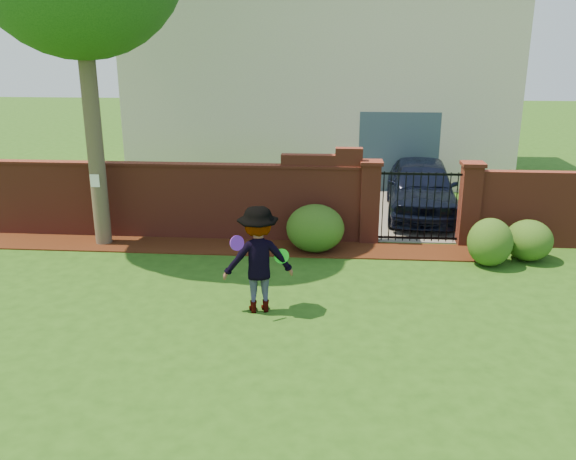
# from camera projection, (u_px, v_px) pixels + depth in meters

# --- Properties ---
(ground) EXTENTS (80.00, 80.00, 0.01)m
(ground) POSITION_uv_depth(u_px,v_px,m) (237.00, 313.00, 10.19)
(ground) COLOR #214912
(ground) RESTS_ON ground
(mulch_bed) EXTENTS (11.10, 1.08, 0.03)m
(mulch_bed) POSITION_uv_depth(u_px,v_px,m) (219.00, 247.00, 13.43)
(mulch_bed) COLOR black
(mulch_bed) RESTS_ON ground
(brick_wall) EXTENTS (8.70, 0.31, 2.16)m
(brick_wall) POSITION_uv_depth(u_px,v_px,m) (177.00, 199.00, 13.87)
(brick_wall) COLOR maroon
(brick_wall) RESTS_ON ground
(brick_wall_return) EXTENTS (4.00, 0.25, 1.70)m
(brick_wall_return) POSITION_uv_depth(u_px,v_px,m) (562.00, 210.00, 13.24)
(brick_wall_return) COLOR maroon
(brick_wall_return) RESTS_ON ground
(pillar_left) EXTENTS (0.50, 0.50, 1.88)m
(pillar_left) POSITION_uv_depth(u_px,v_px,m) (370.00, 201.00, 13.52)
(pillar_left) COLOR maroon
(pillar_left) RESTS_ON ground
(pillar_right) EXTENTS (0.50, 0.50, 1.88)m
(pillar_right) POSITION_uv_depth(u_px,v_px,m) (470.00, 203.00, 13.36)
(pillar_right) COLOR maroon
(pillar_right) RESTS_ON ground
(iron_gate) EXTENTS (1.78, 0.03, 1.60)m
(iron_gate) POSITION_uv_depth(u_px,v_px,m) (419.00, 207.00, 13.47)
(iron_gate) COLOR black
(iron_gate) RESTS_ON ground
(driveway) EXTENTS (3.20, 8.00, 0.01)m
(driveway) POSITION_uv_depth(u_px,v_px,m) (400.00, 199.00, 17.53)
(driveway) COLOR slate
(driveway) RESTS_ON ground
(house) EXTENTS (12.40, 6.40, 6.30)m
(house) POSITION_uv_depth(u_px,v_px,m) (320.00, 79.00, 20.58)
(house) COLOR beige
(house) RESTS_ON ground
(car) EXTENTS (2.05, 4.46, 1.48)m
(car) POSITION_uv_depth(u_px,v_px,m) (422.00, 189.00, 15.55)
(car) COLOR black
(car) RESTS_ON ground
(paper_notice) EXTENTS (0.20, 0.01, 0.28)m
(paper_notice) POSITION_uv_depth(u_px,v_px,m) (95.00, 181.00, 13.06)
(paper_notice) COLOR white
(paper_notice) RESTS_ON tree
(shrub_left) EXTENTS (1.26, 1.26, 1.03)m
(shrub_left) POSITION_uv_depth(u_px,v_px,m) (315.00, 228.00, 13.06)
(shrub_left) COLOR #1E4815
(shrub_left) RESTS_ON ground
(shrub_middle) EXTENTS (0.90, 0.90, 0.99)m
(shrub_middle) POSITION_uv_depth(u_px,v_px,m) (490.00, 242.00, 12.21)
(shrub_middle) COLOR #1E4815
(shrub_middle) RESTS_ON ground
(shrub_right) EXTENTS (0.97, 0.97, 0.86)m
(shrub_right) POSITION_uv_depth(u_px,v_px,m) (529.00, 240.00, 12.53)
(shrub_right) COLOR #1E4815
(shrub_right) RESTS_ON ground
(man) EXTENTS (1.31, 0.95, 1.83)m
(man) POSITION_uv_depth(u_px,v_px,m) (258.00, 260.00, 9.99)
(man) COLOR gray
(man) RESTS_ON ground
(frisbee_purple) EXTENTS (0.24, 0.21, 0.25)m
(frisbee_purple) POSITION_uv_depth(u_px,v_px,m) (237.00, 243.00, 9.58)
(frisbee_purple) COLOR #671DB9
(frisbee_purple) RESTS_ON man
(frisbee_green) EXTENTS (0.26, 0.13, 0.25)m
(frisbee_green) POSITION_uv_depth(u_px,v_px,m) (282.00, 256.00, 9.99)
(frisbee_green) COLOR #1CD426
(frisbee_green) RESTS_ON man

